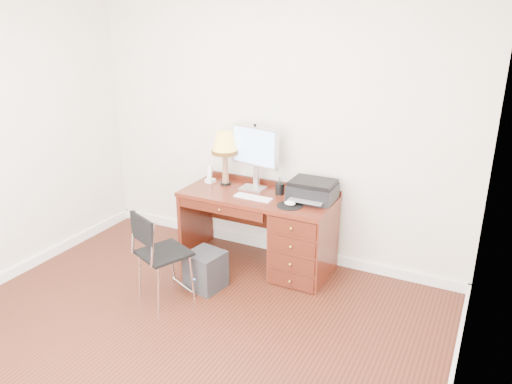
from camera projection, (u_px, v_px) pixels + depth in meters
The scene contains 12 objects.
ground at pixel (178, 338), 3.93m from camera, with size 4.00×4.00×0.00m, color #35140C.
room_shell at pixel (219, 295), 4.45m from camera, with size 4.00×4.00×4.00m.
desk at pixel (287, 232), 4.83m from camera, with size 1.50×0.67×0.75m.
monitor at pixel (254, 150), 4.88m from camera, with size 0.55×0.22×0.63m.
keyboard at pixel (253, 197), 4.75m from camera, with size 0.37×0.11×0.01m, color white.
mouse_pad at pixel (290, 205), 4.56m from camera, with size 0.24×0.24×0.05m.
printer at pixel (313, 190), 4.69m from camera, with size 0.43×0.34×0.19m.
leg_lamp at pixel (225, 146), 4.99m from camera, with size 0.27×0.27×0.55m.
phone at pixel (210, 177), 5.17m from camera, with size 0.09×0.09×0.18m.
pen_cup at pixel (280, 189), 4.84m from camera, with size 0.09×0.09×0.11m, color black.
chair at pixel (159, 249), 4.27m from camera, with size 0.52×0.53×0.84m.
equipment_box at pixel (206, 270), 4.60m from camera, with size 0.31×0.31×0.36m, color black.
Camera 1 is at (2.03, -2.67, 2.44)m, focal length 35.00 mm.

